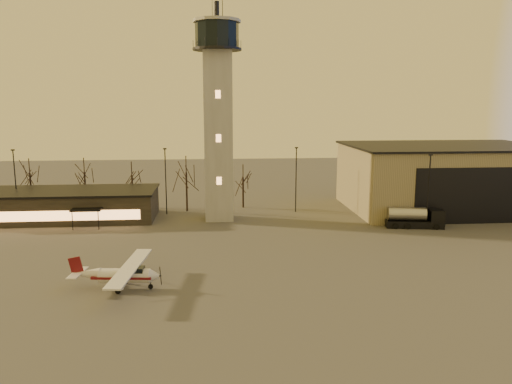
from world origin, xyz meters
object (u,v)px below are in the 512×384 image
fuel_truck (414,219)px  cessna_front (126,278)px  control_tower (218,107)px  hangar (445,177)px  terminal (69,205)px

fuel_truck → cessna_front: bearing=-141.0°
control_tower → cessna_front: 32.50m
control_tower → hangar: (36.00, 3.98, -11.17)m
hangar → cessna_front: bearing=-145.2°
terminal → cessna_front: bearing=-65.9°
terminal → fuel_truck: bearing=-10.9°
hangar → cessna_front: size_ratio=2.73×
fuel_truck → hangar: bearing=59.7°
control_tower → cessna_front: bearing=-108.1°
hangar → terminal: 58.11m
cessna_front → fuel_truck: (35.42, 19.94, 0.07)m
hangar → fuel_truck: hangar is taller
hangar → cessna_front: (-44.90, -31.26, -4.10)m
control_tower → terminal: (-21.99, 1.98, -14.17)m
control_tower → fuel_truck: bearing=-15.5°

